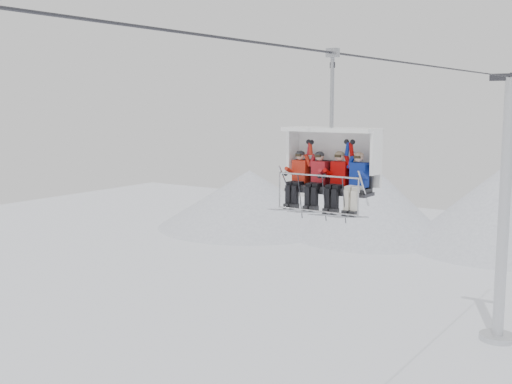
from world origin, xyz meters
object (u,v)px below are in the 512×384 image
Objects in this scene: chairlift_carrier at (333,159)px; skier_center_left at (318,178)px; skier_far_right at (357,180)px; lift_tower_right at (503,229)px; skier_center_right at (338,179)px; skier_far_left at (298,177)px.

chairlift_carrier is 2.36× the size of skier_center_left.
skier_far_right is at bearing 0.21° from skier_center_left.
skier_center_left is 1.08m from skier_far_right.
lift_tower_right is 19.34m from skier_center_right.
skier_center_right is at bearing 0.40° from skier_center_left.
chairlift_carrier is 0.63m from skier_center_left.
skier_center_left reaches higher than skier_far_left.
skier_far_left is 1.00× the size of skier_far_right.
lift_tower_right is 7.99× the size of skier_center_right.
chairlift_carrier is 1.01m from skier_far_left.
lift_tower_right is at bearing 90.00° from chairlift_carrier.
skier_far_right is (0.52, 0.00, 0.00)m from skier_center_right.
lift_tower_right is 19.36m from skier_far_right.
lift_tower_right reaches higher than skier_center_left.
skier_center_right is at bearing 0.23° from skier_far_left.
lift_tower_right is at bearing 90.90° from skier_center_right.
chairlift_carrier is at bearing 159.54° from skier_far_right.
lift_tower_right is 3.38× the size of chairlift_carrier.
chairlift_carrier is 2.36× the size of skier_far_right.
skier_center_left is (-0.27, -18.83, 4.42)m from lift_tower_right.
skier_far_left is at bearing -179.84° from skier_far_right.
chairlift_carrier is (0.00, -18.52, 4.90)m from lift_tower_right.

